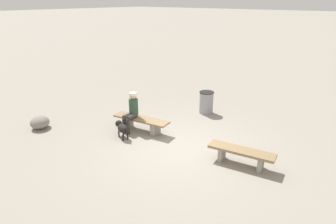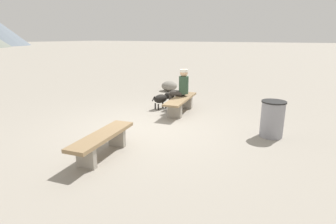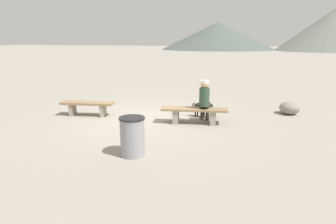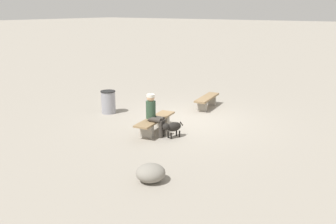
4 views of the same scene
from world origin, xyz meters
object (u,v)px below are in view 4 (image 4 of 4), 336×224
(boulder, at_px, (151,173))
(dog, at_px, (172,127))
(bench_right, at_px, (155,123))
(seated_person, at_px, (154,112))
(trash_bin, at_px, (108,102))
(bench_left, at_px, (207,100))

(boulder, bearing_deg, dog, -154.67)
(bench_right, distance_m, seated_person, 0.51)
(trash_bin, bearing_deg, dog, 75.97)
(bench_right, bearing_deg, trash_bin, -115.06)
(seated_person, bearing_deg, bench_right, -157.11)
(bench_right, relative_size, boulder, 2.97)
(bench_right, xyz_separation_m, seated_person, (0.26, 0.14, 0.42))
(bench_left, bearing_deg, boulder, 8.96)
(bench_left, relative_size, dog, 2.40)
(seated_person, bearing_deg, bench_left, 178.90)
(boulder, bearing_deg, bench_right, -144.44)
(dog, bearing_deg, trash_bin, -86.16)
(bench_left, bearing_deg, bench_right, -7.59)
(bench_left, relative_size, boulder, 2.64)
(trash_bin, distance_m, boulder, 5.75)
(bench_left, bearing_deg, dog, 3.69)
(bench_left, xyz_separation_m, seated_person, (3.64, 0.27, 0.40))
(seated_person, relative_size, trash_bin, 1.54)
(bench_right, relative_size, trash_bin, 2.36)
(bench_left, xyz_separation_m, boulder, (6.09, 2.07, -0.12))
(bench_right, height_order, seated_person, seated_person)
(bench_left, xyz_separation_m, trash_bin, (2.66, -2.53, 0.09))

